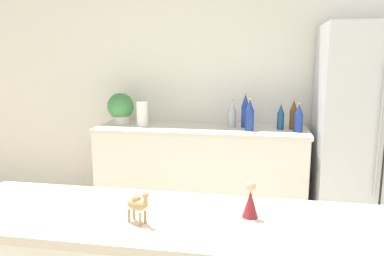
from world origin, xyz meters
The scene contains 13 objects.
wall_back centered at (0.00, 2.73, 1.27)m, with size 8.00×0.06×2.55m.
back_counter centered at (-0.39, 2.40, 0.46)m, with size 1.95×0.63×0.93m.
refrigerator centered at (1.09, 2.34, 0.92)m, with size 0.91×0.72×1.84m.
potted_plant centered at (-1.20, 2.45, 1.08)m, with size 0.26×0.26×0.30m.
paper_towel_roll centered at (-0.95, 2.35, 1.04)m, with size 0.11×0.11×0.23m.
back_bottle_0 centered at (0.06, 2.31, 1.06)m, with size 0.08×0.08×0.28m.
back_bottle_1 centered at (0.44, 2.44, 1.06)m, with size 0.07×0.07×0.27m.
back_bottle_2 centered at (0.33, 2.41, 1.04)m, with size 0.06×0.06×0.24m.
back_bottle_3 centered at (-0.11, 2.46, 1.05)m, with size 0.08×0.08×0.25m.
back_bottle_4 centered at (0.48, 2.32, 1.04)m, with size 0.08×0.08×0.25m.
back_bottle_5 centered at (0.01, 2.46, 1.08)m, with size 0.07×0.07×0.32m.
camel_figurine centered at (-0.30, 0.25, 1.03)m, with size 0.10×0.08×0.13m.
wise_man_figurine_blue centered at (0.11, 0.38, 1.02)m, with size 0.06×0.06×0.15m.
Camera 1 is at (0.13, -1.00, 1.56)m, focal length 35.00 mm.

